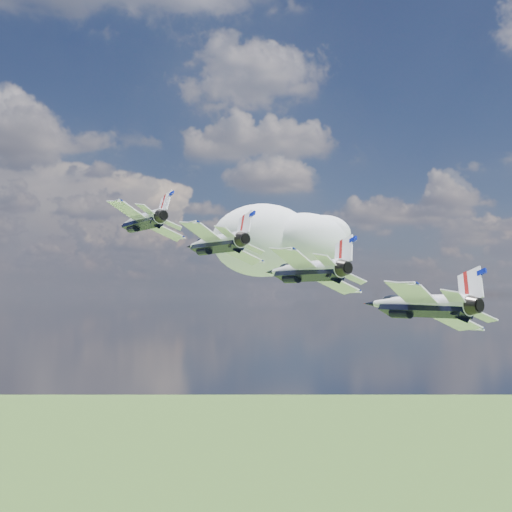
{
  "coord_description": "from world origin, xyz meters",
  "views": [
    {
      "loc": [
        3.85,
        -79.38,
        155.65
      ],
      "look_at": [
        13.64,
        -12.18,
        159.78
      ],
      "focal_mm": 45.0,
      "sensor_mm": 36.0,
      "label": 1
    }
  ],
  "objects": [
    {
      "name": "cloud_far",
      "position": [
        62.54,
        208.22,
        182.13
      ],
      "size": [
        68.52,
        53.84,
        26.92
      ],
      "primitive_type": "ellipsoid",
      "color": "white"
    },
    {
      "name": "jet_0",
      "position": [
        1.09,
        0.48,
        164.75
      ],
      "size": [
        15.17,
        17.03,
        7.87
      ],
      "primitive_type": null,
      "rotation": [
        0.0,
        0.45,
        0.42
      ],
      "color": "white"
    },
    {
      "name": "jet_1",
      "position": [
        9.46,
        -7.96,
        161.43
      ],
      "size": [
        15.17,
        17.03,
        7.87
      ],
      "primitive_type": null,
      "rotation": [
        0.0,
        0.45,
        0.42
      ],
      "color": "silver"
    },
    {
      "name": "jet_2",
      "position": [
        17.82,
        -16.4,
        158.12
      ],
      "size": [
        15.17,
        17.03,
        7.87
      ],
      "primitive_type": null,
      "rotation": [
        0.0,
        0.45,
        0.42
      ],
      "color": "white"
    },
    {
      "name": "jet_3",
      "position": [
        26.19,
        -24.85,
        154.81
      ],
      "size": [
        15.17,
        17.03,
        7.87
      ],
      "primitive_type": null,
      "rotation": [
        0.0,
        0.45,
        0.42
      ],
      "color": "white"
    }
  ]
}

